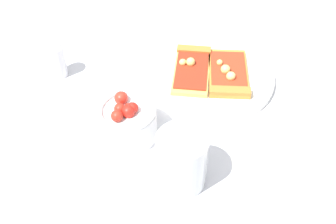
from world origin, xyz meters
name	(u,v)px	position (x,y,z in m)	size (l,w,h in m)	color
ground_plane	(213,86)	(0.00, 0.00, 0.00)	(2.40, 2.40, 0.00)	silver
plate	(211,76)	(0.02, 0.00, 0.01)	(0.26, 0.26, 0.01)	silver
pizza_slice_near	(192,67)	(0.04, 0.04, 0.02)	(0.16, 0.11, 0.02)	#E5B256
pizza_slice_far	(228,75)	(0.00, -0.03, 0.02)	(0.16, 0.11, 0.03)	gold
salad_bowl	(128,121)	(-0.10, 0.18, 0.04)	(0.10, 0.10, 0.08)	white
soda_glass	(181,162)	(-0.22, 0.11, 0.05)	(0.08, 0.08, 0.10)	silver
paper_napkin	(280,171)	(-0.23, -0.06, 0.00)	(0.15, 0.15, 0.00)	silver
pepper_shaker	(56,59)	(0.09, 0.31, 0.04)	(0.04, 0.04, 0.08)	silver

